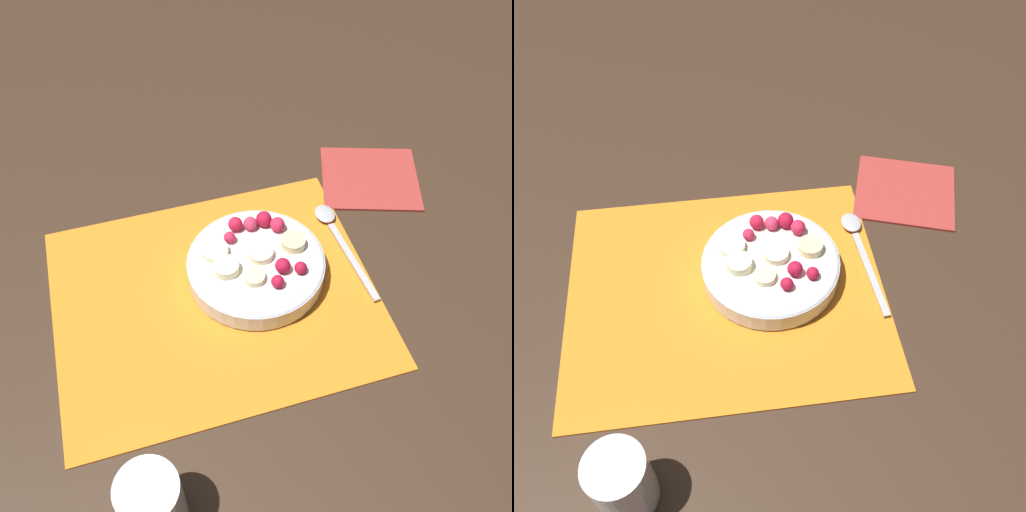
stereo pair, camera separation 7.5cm
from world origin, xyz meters
The scene contains 6 objects.
ground_plane centered at (0.00, 0.00, 0.00)m, with size 3.00×3.00×0.00m, color #382619.
placemat centered at (0.00, 0.00, 0.00)m, with size 0.42×0.35×0.01m.
fruit_bowl centered at (-0.06, -0.02, 0.03)m, with size 0.19×0.19×0.05m.
spoon centered at (-0.19, -0.06, 0.01)m, with size 0.03×0.18×0.01m.
drinking_glass centered at (0.12, 0.25, 0.04)m, with size 0.06×0.06×0.09m.
napkin centered at (-0.29, -0.15, 0.00)m, with size 0.19×0.18×0.01m.
Camera 2 is at (-0.00, 0.45, 0.63)m, focal length 40.00 mm.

